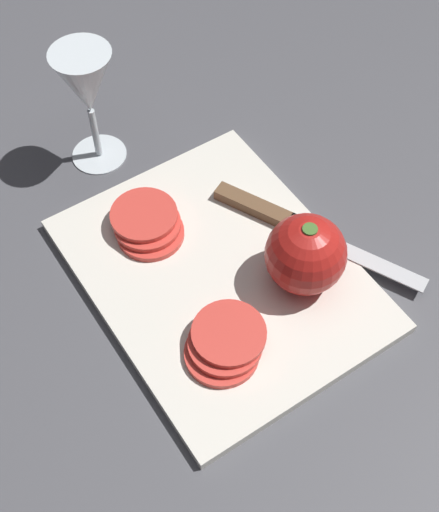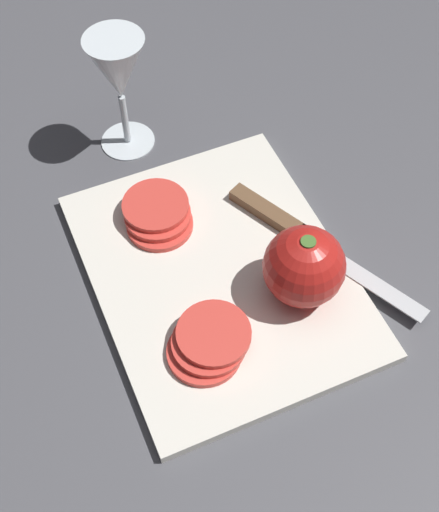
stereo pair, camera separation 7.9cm
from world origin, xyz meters
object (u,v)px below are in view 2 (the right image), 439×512
object	(u,v)px
knife	(286,225)
tomato_slice_stack_far	(158,215)
wine_glass	(119,74)
tomato_slice_stack_near	(209,343)
whole_tomato	(304,266)

from	to	relation	value
knife	tomato_slice_stack_far	world-z (taller)	tomato_slice_stack_far
wine_glass	tomato_slice_stack_far	size ratio (longest dim) A/B	1.71
wine_glass	knife	size ratio (longest dim) A/B	0.65
tomato_slice_stack_near	tomato_slice_stack_far	bearing A→B (deg)	176.55
tomato_slice_stack_near	wine_glass	bearing A→B (deg)	175.60
wine_glass	tomato_slice_stack_near	xyz separation A→B (m)	(0.34, -0.03, -0.09)
tomato_slice_stack_near	whole_tomato	bearing A→B (deg)	102.51
wine_glass	whole_tomato	distance (m)	0.33
wine_glass	whole_tomato	bearing A→B (deg)	17.60
wine_glass	knife	distance (m)	0.27
wine_glass	tomato_slice_stack_far	bearing A→B (deg)	-5.53
whole_tomato	tomato_slice_stack_far	size ratio (longest dim) A/B	0.94
tomato_slice_stack_near	tomato_slice_stack_far	xyz separation A→B (m)	(-0.18, 0.01, 0.00)
knife	tomato_slice_stack_near	xyz separation A→B (m)	(0.11, -0.15, 0.01)
whole_tomato	tomato_slice_stack_near	world-z (taller)	whole_tomato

